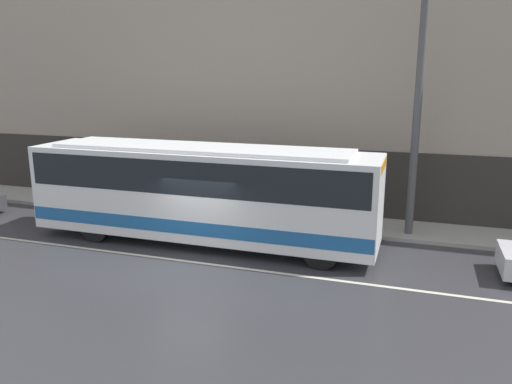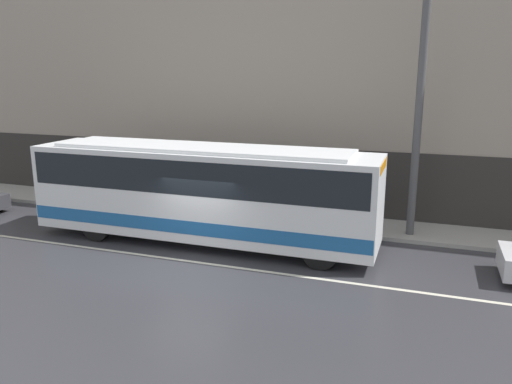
% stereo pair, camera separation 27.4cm
% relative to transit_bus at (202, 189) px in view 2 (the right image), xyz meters
% --- Properties ---
extents(ground_plane, '(60.00, 60.00, 0.00)m').
position_rel_transit_bus_xyz_m(ground_plane, '(0.46, -1.84, -1.90)').
color(ground_plane, '#333338').
extents(sidewalk, '(60.00, 2.37, 0.14)m').
position_rel_transit_bus_xyz_m(sidewalk, '(0.46, 3.34, -1.83)').
color(sidewalk, '#A09E99').
rests_on(sidewalk, ground_plane).
extents(building_facade, '(60.00, 0.35, 13.31)m').
position_rel_transit_bus_xyz_m(building_facade, '(0.46, 4.67, 4.55)').
color(building_facade, gray).
rests_on(building_facade, ground_plane).
extents(lane_stripe, '(54.00, 0.14, 0.01)m').
position_rel_transit_bus_xyz_m(lane_stripe, '(0.46, -1.84, -1.89)').
color(lane_stripe, beige).
rests_on(lane_stripe, ground_plane).
extents(transit_bus, '(11.97, 2.56, 3.37)m').
position_rel_transit_bus_xyz_m(transit_bus, '(0.00, 0.00, 0.00)').
color(transit_bus, white).
rests_on(transit_bus, ground_plane).
extents(utility_pole_near, '(0.27, 0.27, 8.35)m').
position_rel_transit_bus_xyz_m(utility_pole_near, '(6.79, 2.82, 2.42)').
color(utility_pole_near, '#4C4C4F').
rests_on(utility_pole_near, sidewalk).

